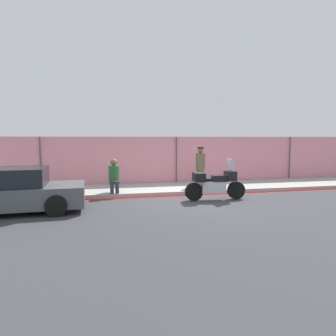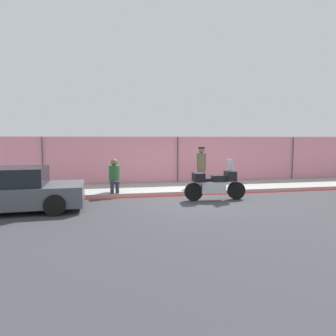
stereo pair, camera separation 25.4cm
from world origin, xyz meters
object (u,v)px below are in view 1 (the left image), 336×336
at_px(officer_standing, 200,166).
at_px(parked_car_left_down_street, 12,191).
at_px(person_seated_on_curb, 114,174).
at_px(motorcycle, 215,184).

height_order(officer_standing, parked_car_left_down_street, officer_standing).
xyz_separation_m(person_seated_on_curb, parked_car_left_down_street, (-3.01, -1.83, -0.21)).
height_order(motorcycle, person_seated_on_curb, motorcycle).
bearing_deg(motorcycle, parked_car_left_down_street, -174.95).
bearing_deg(person_seated_on_curb, parked_car_left_down_street, -148.65).
xyz_separation_m(officer_standing, person_seated_on_curb, (-3.64, -0.80, -0.16)).
bearing_deg(parked_car_left_down_street, officer_standing, 18.90).
xyz_separation_m(officer_standing, parked_car_left_down_street, (-6.65, -2.63, -0.37)).
relative_size(officer_standing, parked_car_left_down_street, 0.41).
bearing_deg(officer_standing, motorcycle, -95.25).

